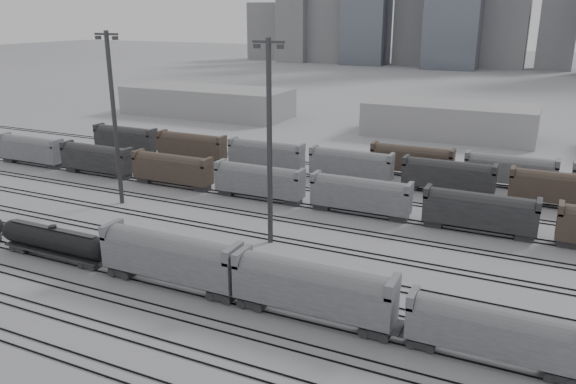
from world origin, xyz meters
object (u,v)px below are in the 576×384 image
at_px(hopper_car_a, 170,255).
at_px(light_mast_c, 269,139).
at_px(hopper_car_b, 313,287).
at_px(tank_car_b, 54,240).
at_px(hopper_car_c, 491,330).

distance_m(hopper_car_a, light_mast_c, 19.25).
height_order(hopper_car_b, light_mast_c, light_mast_c).
bearing_deg(light_mast_c, hopper_car_b, -51.36).
height_order(tank_car_b, light_mast_c, light_mast_c).
bearing_deg(hopper_car_b, hopper_car_c, 0.00).
xyz_separation_m(hopper_car_a, light_mast_c, (4.18, 15.81, 10.14)).
xyz_separation_m(tank_car_b, hopper_car_a, (17.33, 0.00, 1.31)).
bearing_deg(hopper_car_a, hopper_car_b, 0.00).
xyz_separation_m(hopper_car_a, hopper_car_b, (16.82, 0.00, -0.08)).
distance_m(tank_car_b, hopper_car_a, 17.38).
height_order(hopper_car_b, hopper_car_c, hopper_car_b).
bearing_deg(hopper_car_c, hopper_car_b, 180.00).
distance_m(tank_car_b, hopper_car_c, 50.60).
bearing_deg(light_mast_c, tank_car_b, -143.68).
distance_m(hopper_car_b, hopper_car_c, 16.45).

